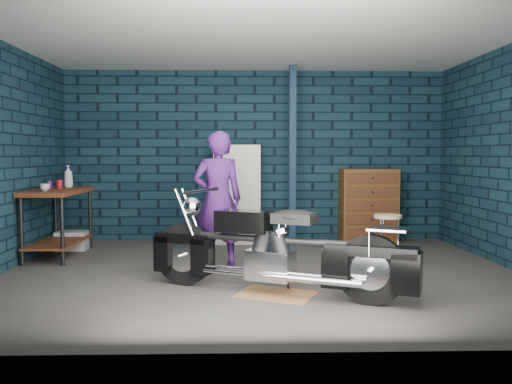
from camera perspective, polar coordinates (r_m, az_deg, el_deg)
ground at (r=6.32m, az=0.48°, el=-8.59°), size 6.00×6.00×0.00m
room_walls at (r=6.74m, az=0.32°, el=8.47°), size 6.02×5.01×2.71m
support_post at (r=8.15m, az=3.86°, el=3.80°), size 0.10×0.10×2.70m
workbench at (r=7.76m, az=-20.06°, el=-3.07°), size 0.60×1.40×0.91m
drip_mat at (r=5.42m, az=2.17°, el=-10.69°), size 0.90×0.81×0.01m
motorcycle at (r=5.31m, az=2.18°, el=-5.39°), size 2.37×1.54×1.02m
person at (r=6.68m, az=-4.04°, el=-0.72°), size 0.66×0.49×1.66m
storage_bin at (r=8.27m, az=-18.78°, el=-4.86°), size 0.43×0.31×0.27m
locker at (r=8.42m, az=-2.01°, el=-0.21°), size 0.71×0.51×1.52m
tool_chest at (r=8.67m, az=11.76°, el=-1.40°), size 0.86×0.48×1.15m
shop_stool at (r=6.98m, az=13.67°, el=-4.89°), size 0.40×0.40×0.62m
cup_a at (r=7.38m, az=-21.35°, el=0.45°), size 0.15×0.15×0.09m
mug_purple at (r=7.88m, az=-20.95°, el=0.71°), size 0.08×0.08×0.10m
mug_red at (r=7.87m, az=-19.98°, el=0.78°), size 0.10×0.10×0.12m
bottle at (r=8.10m, az=-19.15°, el=1.59°), size 0.14×0.14×0.31m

